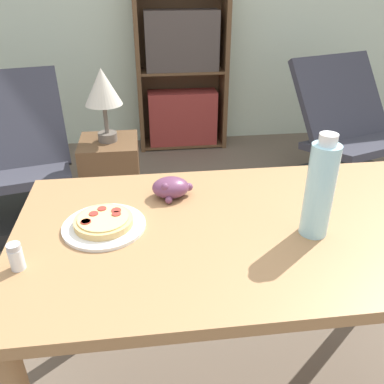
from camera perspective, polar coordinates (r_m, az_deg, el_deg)
The scene contains 11 objects.
ground_plane at distance 1.78m, azimuth 6.55°, elevation -24.63°, with size 14.00×14.00×0.00m, color brown.
dining_table at distance 1.25m, azimuth 7.91°, elevation -8.66°, with size 1.36×0.74×0.77m.
pizza_on_plate at distance 1.19m, azimuth -12.27°, elevation -4.31°, with size 0.24×0.24×0.04m.
grape_bunch at distance 1.31m, azimuth -2.98°, elevation 0.63°, with size 0.13×0.11×0.07m.
drink_bottle at distance 1.13m, azimuth 17.49°, elevation 0.37°, with size 0.08×0.08×0.29m.
salt_shaker at distance 1.09m, azimuth -23.47°, elevation -8.33°, with size 0.04×0.04×0.07m.
lounge_chair_near at distance 2.72m, azimuth -23.74°, elevation 1.61°, with size 0.83×0.89×0.88m.
lounge_chair_far at distance 3.17m, azimuth 21.21°, elevation 5.90°, with size 0.88×0.94×0.88m.
bookshelf at distance 3.58m, azimuth -1.43°, elevation 15.79°, with size 0.76×0.29×1.33m.
side_table at distance 2.56m, azimuth -11.11°, elevation 1.51°, with size 0.34×0.34×0.53m.
table_lamp at distance 2.36m, azimuth -12.43°, elevation 13.77°, with size 0.21×0.21×0.42m.
Camera 1 is at (-0.31, -1.01, 1.42)m, focal length 38.00 mm.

